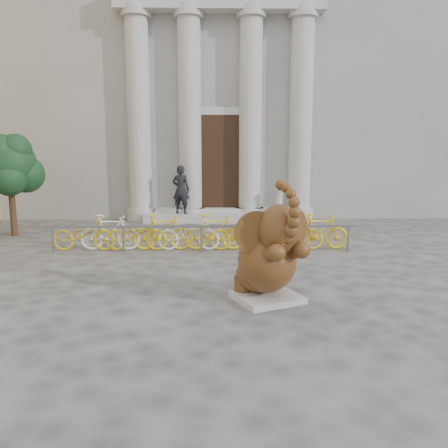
{
  "coord_description": "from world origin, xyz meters",
  "views": [
    {
      "loc": [
        -0.22,
        -7.87,
        2.62
      ],
      "look_at": [
        -0.02,
        1.73,
        1.1
      ],
      "focal_mm": 35.0,
      "sensor_mm": 36.0,
      "label": 1
    }
  ],
  "objects_px": {
    "elephant_statue": "(269,258)",
    "bike_rack": "(201,232)",
    "tree": "(10,165)",
    "pedestrian": "(181,190)"
  },
  "relations": [
    {
      "from": "elephant_statue",
      "to": "bike_rack",
      "type": "height_order",
      "value": "elephant_statue"
    },
    {
      "from": "elephant_statue",
      "to": "bike_rack",
      "type": "distance_m",
      "value": 4.57
    },
    {
      "from": "bike_rack",
      "to": "tree",
      "type": "distance_m",
      "value": 6.82
    },
    {
      "from": "pedestrian",
      "to": "elephant_statue",
      "type": "bearing_deg",
      "value": 118.71
    },
    {
      "from": "elephant_statue",
      "to": "tree",
      "type": "height_order",
      "value": "tree"
    },
    {
      "from": "elephant_statue",
      "to": "pedestrian",
      "type": "distance_m",
      "value": 9.62
    },
    {
      "from": "elephant_statue",
      "to": "pedestrian",
      "type": "relative_size",
      "value": 1.17
    },
    {
      "from": "bike_rack",
      "to": "pedestrian",
      "type": "distance_m",
      "value": 5.12
    },
    {
      "from": "elephant_statue",
      "to": "tree",
      "type": "bearing_deg",
      "value": 114.88
    },
    {
      "from": "tree",
      "to": "pedestrian",
      "type": "height_order",
      "value": "tree"
    }
  ]
}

